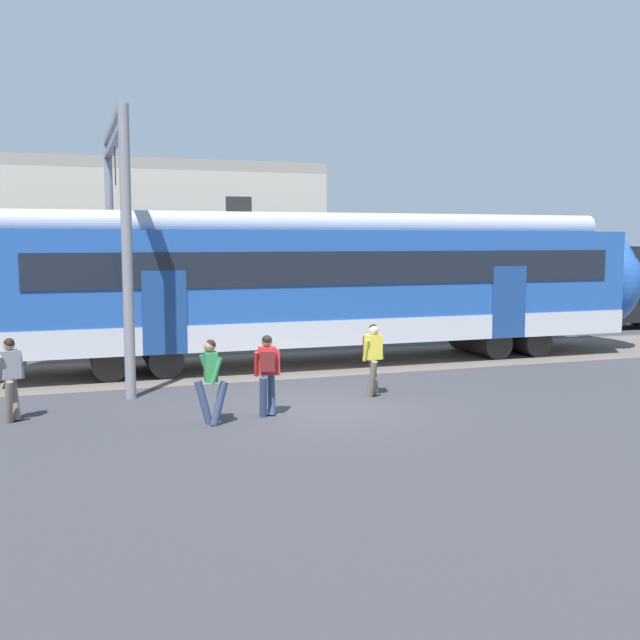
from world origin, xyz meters
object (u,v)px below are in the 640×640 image
Objects in this scene: pedestrian_grey at (10,373)px; pedestrian_red at (267,368)px; pedestrian_green at (211,376)px; parked_car_black at (623,309)px; pedestrian_yellow at (373,353)px.

pedestrian_grey and pedestrian_red have the same top height.
pedestrian_green is 1.00× the size of pedestrian_red.
pedestrian_red reaches higher than parked_car_black.
pedestrian_green is at bearing -22.12° from pedestrian_grey.
pedestrian_green reaches higher than parked_car_black.
pedestrian_grey and pedestrian_green have the same top height.
pedestrian_green is 4.23m from pedestrian_yellow.
parked_car_black is (14.66, 8.95, -0.21)m from pedestrian_yellow.
pedestrian_yellow is (7.63, -0.04, 0.03)m from pedestrian_grey.
parked_car_black is (18.63, 10.40, -0.18)m from pedestrian_green.
pedestrian_red is at bearing 14.26° from pedestrian_green.
pedestrian_green is 21.34m from parked_car_black.
pedestrian_grey is 1.00× the size of pedestrian_red.
pedestrian_yellow is 0.41× the size of parked_car_black.
pedestrian_yellow is at bearing -148.61° from parked_car_black.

